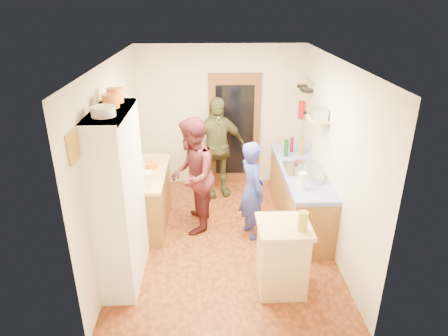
{
  "coord_description": "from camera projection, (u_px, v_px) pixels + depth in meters",
  "views": [
    {
      "loc": [
        -0.19,
        -5.1,
        3.35
      ],
      "look_at": [
        -0.01,
        0.15,
        1.08
      ],
      "focal_mm": 32.0,
      "sensor_mm": 36.0,
      "label": 1
    }
  ],
  "objects": [
    {
      "name": "radio",
      "position": [
        318.0,
        113.0,
        5.76
      ],
      "size": [
        0.24,
        0.31,
        0.15
      ],
      "primitive_type": "cube",
      "rotation": [
        0.0,
        0.0,
        -0.06
      ],
      "color": "silver",
      "rests_on": "wall_shelf"
    },
    {
      "name": "ceiling",
      "position": [
        225.0,
        60.0,
        4.98
      ],
      "size": [
        3.0,
        4.0,
        0.02
      ],
      "primitive_type": "cube",
      "color": "silver",
      "rests_on": "ground"
    },
    {
      "name": "person_left",
      "position": [
        195.0,
        175.0,
        5.96
      ],
      "size": [
        0.72,
        0.9,
        1.77
      ],
      "primitive_type": "imported",
      "rotation": [
        0.0,
        0.0,
        -1.63
      ],
      "color": "#4E1B1F",
      "rests_on": "ground"
    },
    {
      "name": "person_back",
      "position": [
        217.0,
        148.0,
        6.99
      ],
      "size": [
        1.13,
        0.69,
        1.8
      ],
      "primitive_type": "imported",
      "rotation": [
        0.0,
        0.0,
        0.25
      ],
      "color": "#414124",
      "rests_on": "ground"
    },
    {
      "name": "door_glass",
      "position": [
        235.0,
        131.0,
        7.38
      ],
      "size": [
        0.7,
        0.02,
        1.7
      ],
      "primitive_type": "cube",
      "color": "black",
      "rests_on": "door_frame"
    },
    {
      "name": "cutting_board",
      "position": [
        279.0,
        223.0,
        4.68
      ],
      "size": [
        0.35,
        0.28,
        0.02
      ],
      "primitive_type": "cube",
      "rotation": [
        0.0,
        0.0,
        0.01
      ],
      "color": "white",
      "rests_on": "island_top"
    },
    {
      "name": "wall_front",
      "position": [
        233.0,
        239.0,
        3.66
      ],
      "size": [
        3.0,
        0.02,
        2.6
      ],
      "primitive_type": "cube",
      "color": "beige",
      "rests_on": "ground"
    },
    {
      "name": "island_top",
      "position": [
        284.0,
        226.0,
        4.64
      ],
      "size": [
        0.62,
        0.62,
        0.05
      ],
      "primitive_type": "cube",
      "rotation": [
        0.0,
        0.0,
        0.01
      ],
      "color": "#DAB786",
      "rests_on": "island_base"
    },
    {
      "name": "wall_back",
      "position": [
        221.0,
        117.0,
        7.34
      ],
      "size": [
        3.0,
        0.02,
        2.6
      ],
      "primitive_type": "cube",
      "color": "beige",
      "rests_on": "ground"
    },
    {
      "name": "chopping_board",
      "position": [
        151.0,
        157.0,
        6.57
      ],
      "size": [
        0.32,
        0.25,
        0.02
      ],
      "primitive_type": "cube",
      "rotation": [
        0.0,
        0.0,
        -0.12
      ],
      "color": "#DAB786",
      "rests_on": "left_counter_top"
    },
    {
      "name": "hutch_body",
      "position": [
        120.0,
        199.0,
        4.8
      ],
      "size": [
        0.4,
        1.2,
        2.2
      ],
      "primitive_type": "cube",
      "color": "white",
      "rests_on": "ground"
    },
    {
      "name": "floor",
      "position": [
        225.0,
        238.0,
        6.02
      ],
      "size": [
        3.0,
        4.0,
        0.02
      ],
      "primitive_type": "cube",
      "color": "brown",
      "rests_on": "ground"
    },
    {
      "name": "toaster",
      "position": [
        143.0,
        179.0,
        5.57
      ],
      "size": [
        0.27,
        0.2,
        0.19
      ],
      "primitive_type": "cube",
      "rotation": [
        0.0,
        0.0,
        0.12
      ],
      "color": "white",
      "rests_on": "left_counter_top"
    },
    {
      "name": "door_frame",
      "position": [
        234.0,
        130.0,
        7.41
      ],
      "size": [
        0.95,
        0.06,
        2.1
      ],
      "primitive_type": "cube",
      "color": "brown",
      "rests_on": "ground"
    },
    {
      "name": "fire_extinguisher",
      "position": [
        301.0,
        110.0,
        7.02
      ],
      "size": [
        0.11,
        0.11,
        0.32
      ],
      "primitive_type": "cylinder",
      "color": "red",
      "rests_on": "wall_right"
    },
    {
      "name": "pan_rail",
      "position": [
        309.0,
        80.0,
        6.64
      ],
      "size": [
        0.02,
        0.65,
        0.02
      ],
      "primitive_type": "cylinder",
      "rotation": [
        1.57,
        0.0,
        0.0
      ],
      "color": "silver",
      "rests_on": "wall_right"
    },
    {
      "name": "pan_hang_b",
      "position": [
        304.0,
        89.0,
        6.73
      ],
      "size": [
        0.16,
        0.16,
        0.05
      ],
      "primitive_type": "cylinder",
      "color": "black",
      "rests_on": "pan_rail"
    },
    {
      "name": "picture_frame",
      "position": [
        73.0,
        147.0,
        3.73
      ],
      "size": [
        0.03,
        0.25,
        0.3
      ],
      "primitive_type": "cube",
      "color": "gold",
      "rests_on": "wall_left"
    },
    {
      "name": "plate_stack",
      "position": [
        103.0,
        111.0,
        4.12
      ],
      "size": [
        0.25,
        0.25,
        0.1
      ],
      "primitive_type": "cylinder",
      "color": "white",
      "rests_on": "hutch_top_shelf"
    },
    {
      "name": "orange_pot_b",
      "position": [
        115.0,
        95.0,
        4.64
      ],
      "size": [
        0.19,
        0.19,
        0.17
      ],
      "primitive_type": "cylinder",
      "color": "orange",
      "rests_on": "hutch_top_shelf"
    },
    {
      "name": "right_counter_base",
      "position": [
        299.0,
        196.0,
        6.34
      ],
      "size": [
        0.6,
        2.2,
        0.84
      ],
      "primitive_type": "cube",
      "color": "olive",
      "rests_on": "ground"
    },
    {
      "name": "right_counter_top",
      "position": [
        301.0,
        170.0,
        6.17
      ],
      "size": [
        0.62,
        2.22,
        0.06
      ],
      "primitive_type": "cube",
      "color": "#1B1EC3",
      "rests_on": "right_counter_base"
    },
    {
      "name": "left_counter_base",
      "position": [
        147.0,
        200.0,
        6.22
      ],
      "size": [
        0.6,
        1.4,
        0.85
      ],
      "primitive_type": "cube",
      "color": "olive",
      "rests_on": "ground"
    },
    {
      "name": "bottle_b",
      "position": [
        292.0,
        145.0,
        6.76
      ],
      "size": [
        0.07,
        0.07,
        0.25
      ],
      "primitive_type": "cylinder",
      "rotation": [
        0.0,
        0.0,
        0.12
      ],
      "color": "#591419",
      "rests_on": "right_counter_top"
    },
    {
      "name": "pot_on_hob",
      "position": [
        300.0,
        165.0,
        6.0
      ],
      "size": [
        0.2,
        0.2,
        0.13
      ],
      "primitive_type": "cylinder",
      "color": "silver",
      "rests_on": "hob"
    },
    {
      "name": "oil_jar",
      "position": [
        303.0,
        221.0,
        4.48
      ],
      "size": [
        0.12,
        0.12,
        0.23
      ],
      "primitive_type": "cylinder",
      "rotation": [
        0.0,
        0.0,
        0.01
      ],
      "color": "#AD9E2D",
      "rests_on": "island_top"
    },
    {
      "name": "wall_right",
      "position": [
        333.0,
        156.0,
        5.55
      ],
      "size": [
        0.02,
        4.0,
        2.6
      ],
      "primitive_type": "cube",
      "color": "beige",
      "rests_on": "ground"
    },
    {
      "name": "kettle",
      "position": [
        139.0,
        170.0,
        5.85
      ],
      "size": [
        0.21,
        0.21,
        0.2
      ],
      "primitive_type": "cylinder",
      "rotation": [
        0.0,
        0.0,
        -0.23
      ],
      "color": "white",
      "rests_on": "left_counter_top"
    },
    {
      "name": "pan_hang_c",
      "position": [
        302.0,
        86.0,
        6.9
      ],
      "size": [
        0.17,
        0.17,
        0.05
      ],
      "primitive_type": "cylinder",
      "color": "black",
      "rests_on": "pan_rail"
    },
    {
      "name": "mixing_bowl",
      "position": [
        316.0,
        179.0,
        5.7
      ],
      "size": [
        0.27,
        0.27,
        0.09
      ],
      "primitive_type": "cylinder",
      "rotation": [
        0.0,
        0.0,
        0.11
      ],
      "color": "silver",
      "rests_on": "right_counter_top"
    },
    {
      "name": "paper_towel",
      "position": [
        302.0,
        181.0,
        5.44
      ],
      "size": [
        0.14,
        0.14,
        0.25
      ],
      "primitive_type": "cylinder",
      "rotation": [
        0.0,
        0.0,
        -0.25
      ],
      "color": "white",
      "rests_on": "right_counter_top"
    },
    {
      "name": "wall_shelf",
      "position": [
        318.0,
        119.0,
        5.8
      ],
      "size": [
        0.26,
        0.42,
        0.03
      ],
      "primitive_type": "cube",
      "color": "#DAB786",
      "rests_on": "wall_right"
    },
    {
      "name": "orange_bowl",
      "position": [
        151.0,
        165.0,
        6.14
      ],
      "size": [
        0.22,
        0.22,
        0.09
      ],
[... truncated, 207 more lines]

